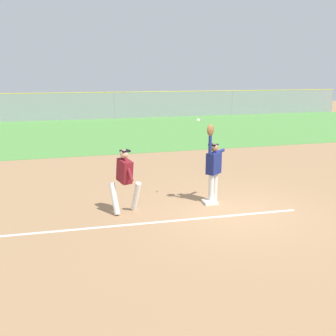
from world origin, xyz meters
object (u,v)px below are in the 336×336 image
runner (125,177)px  baseball (198,120)px  fielder (213,164)px  parked_car_tan (58,109)px  parked_car_green (126,107)px  first_base (210,202)px  parked_car_black (186,105)px  parked_car_blue (240,104)px

runner → baseball: bearing=-8.3°
fielder → parked_car_tan: fielder is taller
parked_car_green → runner: bearing=-102.1°
parked_car_tan → parked_car_green: 5.88m
first_base → baseball: size_ratio=5.14×
baseball → parked_car_tan: size_ratio=0.02×
parked_car_green → parked_car_black: same height
baseball → parked_car_black: (7.91, 24.95, -1.69)m
first_base → parked_car_black: size_ratio=0.08×
baseball → parked_car_blue: baseball is taller
first_base → parked_car_blue: size_ratio=0.08×
fielder → parked_car_green: size_ratio=0.51×
parked_car_black → parked_car_blue: 5.54m
parked_car_green → parked_car_blue: 11.43m
first_base → baseball: 2.36m
fielder → runner: bearing=57.8°
parked_car_black → baseball: bearing=-110.3°
parked_car_tan → parked_car_black: (11.75, 0.48, 0.00)m
first_base → parked_car_blue: 28.33m
first_base → parked_car_green: bearing=85.9°
runner → parked_car_green: bearing=61.5°
baseball → first_base: bearing=-47.6°
runner → parked_car_tan: (-1.68, 24.87, -0.32)m
parked_car_green → fielder: bearing=-96.2°
parked_car_tan → parked_car_green: (5.87, -0.25, 0.00)m
runner → parked_car_tan: runner is taller
parked_car_green → parked_car_blue: bearing=0.3°
runner → parked_car_green: 24.98m
parked_car_black → parked_car_blue: size_ratio=0.98×
first_base → baseball: (-0.29, 0.31, 2.32)m
parked_car_blue → fielder: bearing=-124.1°
first_base → parked_car_blue: bearing=62.3°
baseball → parked_car_green: (2.02, 24.22, -1.69)m
parked_car_black → parked_car_blue: (5.53, -0.18, 0.00)m
parked_car_blue → first_base: bearing=-124.2°
parked_car_tan → parked_car_black: 11.76m
first_base → fielder: size_ratio=0.17×
runner → parked_car_tan: size_ratio=0.38×
fielder → baseball: baseball is taller
parked_car_tan → parked_car_green: size_ratio=1.02×
parked_car_tan → parked_car_green: same height
first_base → fielder: fielder is taller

